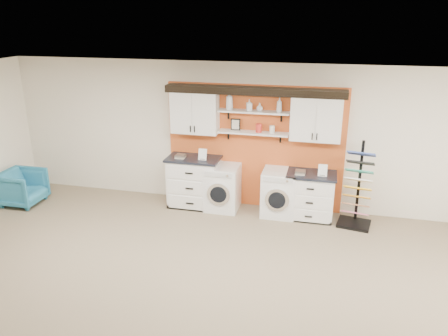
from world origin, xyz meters
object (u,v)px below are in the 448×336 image
(base_cabinet_right, at_px, (310,195))
(washer, at_px, (223,187))
(armchair, at_px, (22,187))
(dryer, at_px, (279,192))
(sample_rack, at_px, (357,199))
(base_cabinet_left, at_px, (194,182))

(base_cabinet_right, distance_m, washer, 1.68)
(washer, height_order, armchair, washer)
(dryer, distance_m, sample_rack, 1.40)
(base_cabinet_right, xyz_separation_m, sample_rack, (0.82, -0.14, 0.07))
(base_cabinet_right, xyz_separation_m, dryer, (-0.58, -0.00, 0.00))
(sample_rack, bearing_deg, armchair, -164.96)
(base_cabinet_left, xyz_separation_m, dryer, (1.68, -0.00, -0.06))
(base_cabinet_right, height_order, dryer, same)
(washer, distance_m, sample_rack, 2.50)
(base_cabinet_left, distance_m, dryer, 1.68)
(base_cabinet_left, height_order, armchair, base_cabinet_left)
(base_cabinet_right, height_order, armchair, base_cabinet_right)
(dryer, height_order, sample_rack, sample_rack)
(washer, height_order, sample_rack, sample_rack)
(base_cabinet_right, relative_size, sample_rack, 0.58)
(base_cabinet_right, bearing_deg, washer, -179.88)
(dryer, xyz_separation_m, sample_rack, (1.40, -0.14, 0.07))
(base_cabinet_right, bearing_deg, base_cabinet_left, -180.00)
(dryer, height_order, armchair, dryer)
(washer, bearing_deg, sample_rack, -3.10)
(base_cabinet_left, bearing_deg, dryer, -0.11)
(base_cabinet_left, relative_size, armchair, 1.34)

